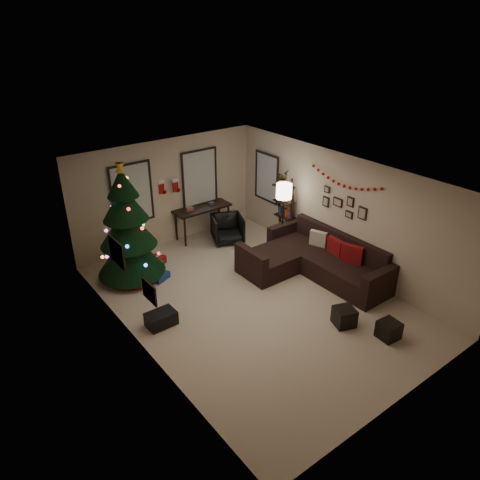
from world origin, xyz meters
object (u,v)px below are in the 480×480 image
Objects in this scene: sofa at (313,261)px; christmas_tree at (128,231)px; bookshelf at (285,211)px; desk at (202,211)px; desk_chair at (228,229)px.

christmas_tree is at bearing 145.34° from sofa.
bookshelf is (0.50, 1.55, 0.58)m from sofa.
sofa is at bearing -34.66° from christmas_tree.
desk is at bearing 106.89° from sofa.
bookshelf is (3.89, -0.80, -0.26)m from christmas_tree.
desk_chair is 0.39× the size of bookshelf.
desk_chair is (2.77, 0.16, -0.79)m from christmas_tree.
christmas_tree is at bearing -161.52° from desk.
sofa is at bearing -107.87° from bookshelf.
christmas_tree is 3.98m from bookshelf.
christmas_tree is 0.90× the size of sofa.
sofa is at bearing -53.31° from desk_chair.
desk is at bearing 140.74° from desk_chair.
bookshelf is at bearing -11.59° from christmas_tree.
sofa is 2.00× the size of desk.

